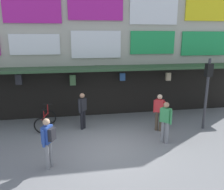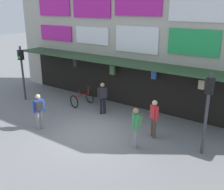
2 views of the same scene
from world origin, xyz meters
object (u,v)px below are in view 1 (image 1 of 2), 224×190
Objects in this scene: bicycle_parked at (46,120)px; pedestrian_in_black at (166,119)px; pedestrian_in_yellow at (48,140)px; pedestrian_in_green at (159,110)px; traffic_light_far at (207,83)px; pedestrian_in_purple at (83,109)px.

pedestrian_in_black is (4.82, -2.29, 0.59)m from bicycle_parked.
pedestrian_in_yellow is 1.00× the size of pedestrian_in_green.
traffic_light_far is 7.44m from bicycle_parked.
traffic_light_far is 2.80m from pedestrian_in_black.
pedestrian_in_black is at bearing -32.38° from pedestrian_in_purple.
pedestrian_in_yellow is (-6.69, -2.17, -1.16)m from traffic_light_far.
pedestrian_in_purple and pedestrian_in_yellow have the same top height.
pedestrian_in_yellow is at bearing -82.47° from bicycle_parked.
pedestrian_in_green is 1.00× the size of pedestrian_in_black.
pedestrian_in_black reaches higher than bicycle_parked.
traffic_light_far is 1.90× the size of pedestrian_in_yellow.
pedestrian_in_black is (-0.18, -1.18, 0.04)m from pedestrian_in_green.
pedestrian_in_purple and pedestrian_in_green have the same top height.
traffic_light_far is 5.65m from pedestrian_in_purple.
pedestrian_in_green is (4.55, 2.28, -0.04)m from pedestrian_in_yellow.
pedestrian_in_purple is (1.68, -0.31, 0.55)m from bicycle_parked.
bicycle_parked is at bearing 169.70° from pedestrian_in_purple.
bicycle_parked is 1.80m from pedestrian_in_purple.
pedestrian_in_yellow is 5.09m from pedestrian_in_green.
bicycle_parked is (-7.13, 1.22, -1.75)m from traffic_light_far.
pedestrian_in_yellow reaches higher than bicycle_parked.
pedestrian_in_yellow and pedestrian_in_green have the same top height.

